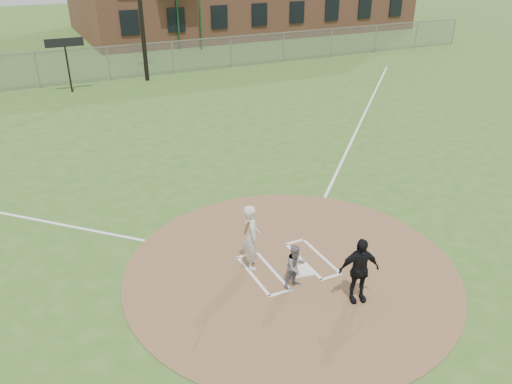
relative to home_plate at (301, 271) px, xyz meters
name	(u,v)px	position (x,y,z in m)	size (l,w,h in m)	color
ground	(291,269)	(-0.17, 0.22, -0.04)	(140.00, 140.00, 0.00)	#386021
dirt_circle	(291,269)	(-0.17, 0.22, -0.03)	(8.40, 8.40, 0.02)	olive
home_plate	(301,271)	(0.00, 0.00, 0.00)	(0.50, 0.50, 0.03)	silver
foul_line_first	(362,120)	(8.83, 9.22, -0.03)	(0.10, 24.00, 0.01)	white
catcher	(296,266)	(-0.44, -0.43, 0.54)	(0.55, 0.43, 1.12)	slate
umpire	(359,270)	(0.57, -1.49, 0.79)	(0.95, 0.39, 1.62)	black
batters_boxes	(288,265)	(-0.17, 0.37, -0.01)	(2.08, 1.88, 0.01)	white
batter_at_plate	(251,237)	(-1.02, 0.78, 0.86)	(0.70, 1.06, 1.78)	silver
outfield_fence	(109,63)	(-0.17, 22.22, 0.98)	(56.08, 0.08, 2.03)	slate
scoreboard_sign	(65,48)	(-2.67, 20.42, 2.35)	(2.00, 0.10, 2.93)	black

